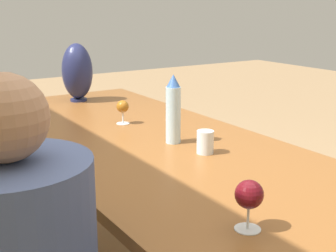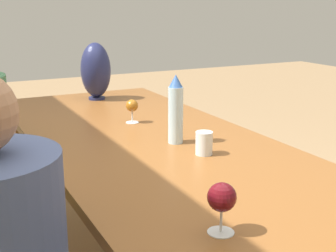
{
  "view_description": "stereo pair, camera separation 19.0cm",
  "coord_description": "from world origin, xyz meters",
  "px_view_note": "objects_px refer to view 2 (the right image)",
  "views": [
    {
      "loc": [
        -1.41,
        0.99,
        1.35
      ],
      "look_at": [
        0.13,
        0.0,
        0.86
      ],
      "focal_mm": 50.0,
      "sensor_mm": 36.0,
      "label": 1
    },
    {
      "loc": [
        -1.51,
        0.82,
        1.35
      ],
      "look_at": [
        0.13,
        0.0,
        0.86
      ],
      "focal_mm": 50.0,
      "sensor_mm": 36.0,
      "label": 2
    }
  ],
  "objects_px": {
    "water_bottle": "(176,110)",
    "vase": "(96,70)",
    "wine_glass_4": "(132,107)",
    "water_tumbler": "(204,143)",
    "wine_glass_1": "(222,198)"
  },
  "relations": [
    {
      "from": "water_bottle",
      "to": "vase",
      "type": "relative_size",
      "value": 0.84
    },
    {
      "from": "water_bottle",
      "to": "wine_glass_4",
      "type": "distance_m",
      "value": 0.41
    },
    {
      "from": "water_tumbler",
      "to": "wine_glass_4",
      "type": "relative_size",
      "value": 0.78
    },
    {
      "from": "wine_glass_4",
      "to": "water_bottle",
      "type": "bearing_deg",
      "value": -175.32
    },
    {
      "from": "water_bottle",
      "to": "wine_glass_1",
      "type": "bearing_deg",
      "value": 160.69
    },
    {
      "from": "water_tumbler",
      "to": "water_bottle",
      "type": "bearing_deg",
      "value": 7.94
    },
    {
      "from": "water_tumbler",
      "to": "wine_glass_4",
      "type": "distance_m",
      "value": 0.6
    },
    {
      "from": "water_bottle",
      "to": "water_tumbler",
      "type": "bearing_deg",
      "value": -172.06
    },
    {
      "from": "water_tumbler",
      "to": "vase",
      "type": "height_order",
      "value": "vase"
    },
    {
      "from": "vase",
      "to": "wine_glass_1",
      "type": "distance_m",
      "value": 1.85
    },
    {
      "from": "water_bottle",
      "to": "vase",
      "type": "height_order",
      "value": "vase"
    },
    {
      "from": "vase",
      "to": "water_tumbler",
      "type": "bearing_deg",
      "value": -178.5
    },
    {
      "from": "vase",
      "to": "wine_glass_4",
      "type": "bearing_deg",
      "value": 177.56
    },
    {
      "from": "vase",
      "to": "water_bottle",
      "type": "bearing_deg",
      "value": -179.68
    },
    {
      "from": "wine_glass_4",
      "to": "vase",
      "type": "bearing_deg",
      "value": -2.44
    }
  ]
}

